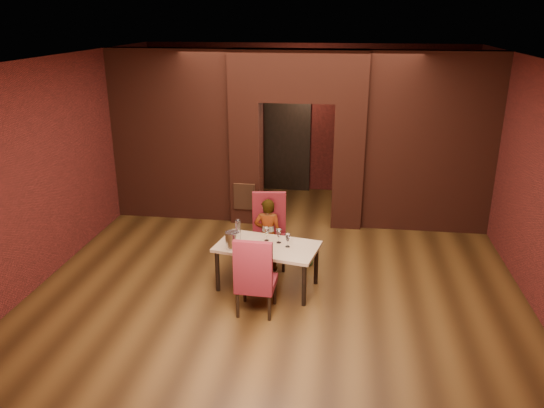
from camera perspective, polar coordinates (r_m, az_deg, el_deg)
The scene contains 25 objects.
floor at distance 8.44m, azimuth 1.26°, elevation -6.79°, with size 8.00×8.00×0.00m, color #4D2F13.
ceiling at distance 7.57m, azimuth 1.45°, elevation 15.41°, with size 7.00×8.00×0.04m, color silver.
wall_back at distance 11.73m, azimuth 3.68°, elevation 9.09°, with size 7.00×0.04×3.20m, color maroon.
wall_front at distance 4.22m, azimuth -5.19°, elevation -11.49°, with size 7.00×0.04×3.20m, color maroon.
wall_left at distance 8.95m, azimuth -21.57°, elevation 4.31°, with size 0.04×8.00×3.20m, color maroon.
wall_right at distance 8.24m, azimuth 26.32°, elevation 2.37°, with size 0.04×8.00×3.20m, color maroon.
pillar_left at distance 10.02m, azimuth -2.74°, elevation 4.59°, with size 0.55×0.55×2.30m, color maroon.
pillar_right at distance 9.86m, azimuth 8.21°, elevation 4.14°, with size 0.55×0.55×2.30m, color maroon.
lintel at distance 9.59m, azimuth 2.85°, elevation 13.64°, with size 2.45×0.55×0.90m, color maroon.
wing_wall_left at distance 10.27m, azimuth -10.61°, elevation 7.23°, with size 2.27×0.35×3.20m, color maroon.
wing_wall_right at distance 9.86m, azimuth 16.62°, elevation 6.22°, with size 2.27×0.35×3.20m, color maroon.
vent_panel at distance 9.92m, azimuth -2.99°, elevation 0.80°, with size 0.40×0.03×0.50m, color brown.
rear_door at distance 11.83m, azimuth 1.65°, elevation 6.48°, with size 0.90×0.08×2.10m, color black.
rear_door_frame at distance 11.79m, azimuth 1.63°, elevation 6.44°, with size 1.02×0.04×2.22m, color black.
dining_table at distance 7.72m, azimuth -0.50°, elevation -6.72°, with size 1.43×0.80×0.67m, color tan.
chair_far at distance 8.25m, azimuth -0.31°, elevation -3.02°, with size 0.53×0.53×1.16m, color maroon.
chair_near at distance 7.04m, azimuth -1.70°, elevation -7.51°, with size 0.50×0.50×1.11m, color maroon.
person_seated at distance 8.15m, azimuth -0.45°, elevation -3.30°, with size 0.42×0.28×1.16m, color silver.
wine_glass_a at distance 7.68m, azimuth -0.60°, elevation -3.26°, with size 0.08×0.08×0.20m, color white, non-canonical shape.
wine_glass_b at distance 7.61m, azimuth 0.74°, elevation -3.47°, with size 0.08×0.08×0.21m, color silver, non-canonical shape.
wine_glass_c at distance 7.49m, azimuth 1.69°, elevation -3.94°, with size 0.08×0.08×0.19m, color white, non-canonical shape.
tasting_sheet at distance 7.47m, azimuth -2.71°, elevation -4.83°, with size 0.34×0.25×0.00m, color silver.
wine_bucket at distance 7.45m, azimuth -4.28°, elevation -3.90°, with size 0.20×0.20×0.24m, color silver.
water_bottle at distance 7.69m, azimuth -3.68°, elevation -2.77°, with size 0.08×0.08×0.33m, color white.
potted_plant at distance 8.48m, azimuth 3.93°, elevation -5.29°, with size 0.34×0.29×0.38m, color #2D6228.
Camera 1 is at (0.87, -7.50, 3.79)m, focal length 35.00 mm.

